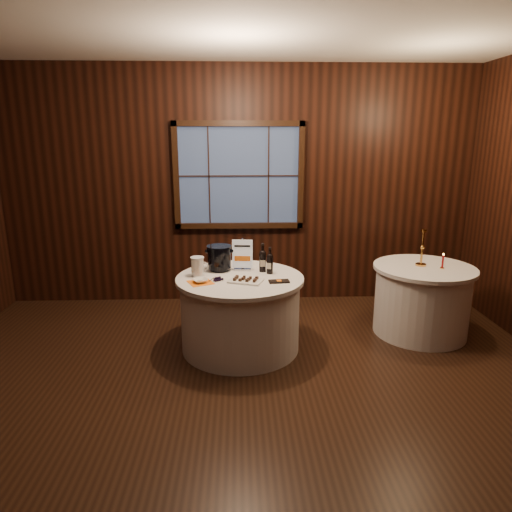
{
  "coord_description": "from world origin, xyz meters",
  "views": [
    {
      "loc": [
        -0.01,
        -3.36,
        2.13
      ],
      "look_at": [
        0.16,
        0.9,
        1.01
      ],
      "focal_mm": 32.0,
      "sensor_mm": 36.0,
      "label": 1
    }
  ],
  "objects_px": {
    "sign_stand": "(243,259)",
    "chocolate_box": "(279,281)",
    "red_candle": "(443,262)",
    "glass_pitcher": "(198,266)",
    "chocolate_plate": "(246,280)",
    "main_table": "(240,313)",
    "port_bottle_left": "(263,259)",
    "grape_bunch": "(218,279)",
    "port_bottle_right": "(270,262)",
    "ice_bucket": "(219,257)",
    "brass_candlestick": "(422,253)",
    "side_table": "(421,300)",
    "cracker_bowl": "(200,281)"
  },
  "relations": [
    {
      "from": "chocolate_box",
      "to": "brass_candlestick",
      "type": "distance_m",
      "value": 1.68
    },
    {
      "from": "port_bottle_right",
      "to": "red_candle",
      "type": "distance_m",
      "value": 1.85
    },
    {
      "from": "sign_stand",
      "to": "red_candle",
      "type": "xyz_separation_m",
      "value": [
        2.12,
        -0.02,
        -0.05
      ]
    },
    {
      "from": "grape_bunch",
      "to": "red_candle",
      "type": "xyz_separation_m",
      "value": [
        2.36,
        0.35,
        0.05
      ]
    },
    {
      "from": "side_table",
      "to": "brass_candlestick",
      "type": "xyz_separation_m",
      "value": [
        -0.03,
        0.04,
        0.53
      ]
    },
    {
      "from": "side_table",
      "to": "chocolate_plate",
      "type": "relative_size",
      "value": 2.95
    },
    {
      "from": "main_table",
      "to": "sign_stand",
      "type": "bearing_deg",
      "value": 82.93
    },
    {
      "from": "chocolate_box",
      "to": "cracker_bowl",
      "type": "xyz_separation_m",
      "value": [
        -0.76,
        0.02,
        0.01
      ]
    },
    {
      "from": "chocolate_box",
      "to": "grape_bunch",
      "type": "relative_size",
      "value": 1.19
    },
    {
      "from": "port_bottle_right",
      "to": "sign_stand",
      "type": "bearing_deg",
      "value": 177.47
    },
    {
      "from": "red_candle",
      "to": "main_table",
      "type": "bearing_deg",
      "value": -174.25
    },
    {
      "from": "glass_pitcher",
      "to": "grape_bunch",
      "type": "bearing_deg",
      "value": -33.09
    },
    {
      "from": "port_bottle_right",
      "to": "chocolate_box",
      "type": "relative_size",
      "value": 1.41
    },
    {
      "from": "port_bottle_right",
      "to": "brass_candlestick",
      "type": "height_order",
      "value": "brass_candlestick"
    },
    {
      "from": "chocolate_box",
      "to": "port_bottle_left",
      "type": "bearing_deg",
      "value": 105.28
    },
    {
      "from": "ice_bucket",
      "to": "cracker_bowl",
      "type": "distance_m",
      "value": 0.46
    },
    {
      "from": "side_table",
      "to": "chocolate_plate",
      "type": "bearing_deg",
      "value": -166.61
    },
    {
      "from": "main_table",
      "to": "brass_candlestick",
      "type": "distance_m",
      "value": 2.07
    },
    {
      "from": "red_candle",
      "to": "glass_pitcher",
      "type": "bearing_deg",
      "value": -176.36
    },
    {
      "from": "sign_stand",
      "to": "red_candle",
      "type": "relative_size",
      "value": 2.05
    },
    {
      "from": "ice_bucket",
      "to": "brass_candlestick",
      "type": "relative_size",
      "value": 0.66
    },
    {
      "from": "main_table",
      "to": "red_candle",
      "type": "bearing_deg",
      "value": 5.75
    },
    {
      "from": "chocolate_plate",
      "to": "main_table",
      "type": "bearing_deg",
      "value": 108.59
    },
    {
      "from": "ice_bucket",
      "to": "brass_candlestick",
      "type": "bearing_deg",
      "value": 2.64
    },
    {
      "from": "sign_stand",
      "to": "grape_bunch",
      "type": "bearing_deg",
      "value": -117.98
    },
    {
      "from": "red_candle",
      "to": "side_table",
      "type": "bearing_deg",
      "value": 151.53
    },
    {
      "from": "sign_stand",
      "to": "glass_pitcher",
      "type": "relative_size",
      "value": 1.74
    },
    {
      "from": "chocolate_box",
      "to": "port_bottle_right",
      "type": "bearing_deg",
      "value": 98.08
    },
    {
      "from": "glass_pitcher",
      "to": "red_candle",
      "type": "xyz_separation_m",
      "value": [
        2.58,
        0.16,
        -0.03
      ]
    },
    {
      "from": "port_bottle_left",
      "to": "port_bottle_right",
      "type": "xyz_separation_m",
      "value": [
        0.07,
        -0.08,
        -0.01
      ]
    },
    {
      "from": "sign_stand",
      "to": "brass_candlestick",
      "type": "bearing_deg",
      "value": 8.05
    },
    {
      "from": "brass_candlestick",
      "to": "side_table",
      "type": "bearing_deg",
      "value": -52.14
    },
    {
      "from": "port_bottle_left",
      "to": "chocolate_box",
      "type": "distance_m",
      "value": 0.41
    },
    {
      "from": "grape_bunch",
      "to": "brass_candlestick",
      "type": "xyz_separation_m",
      "value": [
        2.18,
        0.47,
        0.13
      ]
    },
    {
      "from": "port_bottle_left",
      "to": "chocolate_plate",
      "type": "height_order",
      "value": "port_bottle_left"
    },
    {
      "from": "sign_stand",
      "to": "chocolate_box",
      "type": "distance_m",
      "value": 0.56
    },
    {
      "from": "sign_stand",
      "to": "brass_candlestick",
      "type": "relative_size",
      "value": 0.84
    },
    {
      "from": "side_table",
      "to": "brass_candlestick",
      "type": "relative_size",
      "value": 2.68
    },
    {
      "from": "glass_pitcher",
      "to": "red_candle",
      "type": "height_order",
      "value": "glass_pitcher"
    },
    {
      "from": "grape_bunch",
      "to": "cracker_bowl",
      "type": "height_order",
      "value": "same"
    },
    {
      "from": "sign_stand",
      "to": "glass_pitcher",
      "type": "height_order",
      "value": "sign_stand"
    },
    {
      "from": "chocolate_box",
      "to": "ice_bucket",
      "type": "bearing_deg",
      "value": 138.64
    },
    {
      "from": "chocolate_box",
      "to": "red_candle",
      "type": "height_order",
      "value": "red_candle"
    },
    {
      "from": "ice_bucket",
      "to": "grape_bunch",
      "type": "xyz_separation_m",
      "value": [
        0.0,
        -0.37,
        -0.12
      ]
    },
    {
      "from": "glass_pitcher",
      "to": "port_bottle_right",
      "type": "bearing_deg",
      "value": 11.99
    },
    {
      "from": "main_table",
      "to": "red_candle",
      "type": "xyz_separation_m",
      "value": [
        2.15,
        0.22,
        0.45
      ]
    },
    {
      "from": "main_table",
      "to": "red_candle",
      "type": "distance_m",
      "value": 2.21
    },
    {
      "from": "sign_stand",
      "to": "chocolate_box",
      "type": "xyz_separation_m",
      "value": [
        0.35,
        -0.42,
        -0.11
      ]
    },
    {
      "from": "side_table",
      "to": "chocolate_box",
      "type": "relative_size",
      "value": 5.48
    },
    {
      "from": "ice_bucket",
      "to": "brass_candlestick",
      "type": "distance_m",
      "value": 2.18
    }
  ]
}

